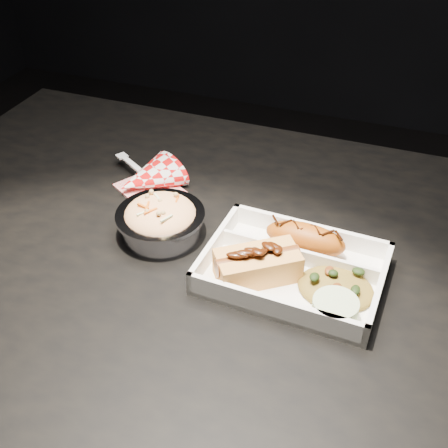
{
  "coord_description": "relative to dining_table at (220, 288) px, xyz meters",
  "views": [
    {
      "loc": [
        0.24,
        -0.62,
        1.3
      ],
      "look_at": [
        0.01,
        -0.02,
        0.81
      ],
      "focal_mm": 45.0,
      "sensor_mm": 36.0,
      "label": 1
    }
  ],
  "objects": [
    {
      "name": "dining_table",
      "position": [
        0.0,
        0.0,
        0.0
      ],
      "size": [
        1.2,
        0.8,
        0.75
      ],
      "color": "black",
      "rests_on": "ground"
    },
    {
      "name": "food_tray",
      "position": [
        0.12,
        -0.03,
        0.1
      ],
      "size": [
        0.26,
        0.19,
        0.04
      ],
      "rotation": [
        0.0,
        0.0,
        -0.05
      ],
      "color": "white",
      "rests_on": "dining_table"
    },
    {
      "name": "fried_pastry",
      "position": [
        0.13,
        0.03,
        0.12
      ],
      "size": [
        0.12,
        0.05,
        0.05
      ],
      "primitive_type": "ellipsoid",
      "rotation": [
        0.0,
        0.0,
        -0.05
      ],
      "color": "#A84F10",
      "rests_on": "food_tray"
    },
    {
      "name": "hotdog",
      "position": [
        0.08,
        -0.05,
        0.12
      ],
      "size": [
        0.13,
        0.12,
        0.06
      ],
      "rotation": [
        0.0,
        0.0,
        0.63
      ],
      "color": "#E8A14F",
      "rests_on": "food_tray"
    },
    {
      "name": "fried_rice_mound",
      "position": [
        0.19,
        -0.04,
        0.11
      ],
      "size": [
        0.11,
        0.09,
        0.03
      ],
      "primitive_type": "ellipsoid",
      "rotation": [
        0.0,
        0.0,
        -0.05
      ],
      "color": "olive",
      "rests_on": "food_tray"
    },
    {
      "name": "cupcake_liner",
      "position": [
        0.2,
        -0.09,
        0.11
      ],
      "size": [
        0.06,
        0.06,
        0.03
      ],
      "primitive_type": "cylinder",
      "color": "beige",
      "rests_on": "food_tray"
    },
    {
      "name": "foil_coleslaw_cup",
      "position": [
        -0.1,
        -0.01,
        0.12
      ],
      "size": [
        0.14,
        0.14,
        0.07
      ],
      "color": "silver",
      "rests_on": "dining_table"
    },
    {
      "name": "napkin_fork",
      "position": [
        -0.18,
        0.11,
        0.11
      ],
      "size": [
        0.17,
        0.15,
        0.1
      ],
      "rotation": [
        0.0,
        0.0,
        -0.56
      ],
      "color": "red",
      "rests_on": "dining_table"
    }
  ]
}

